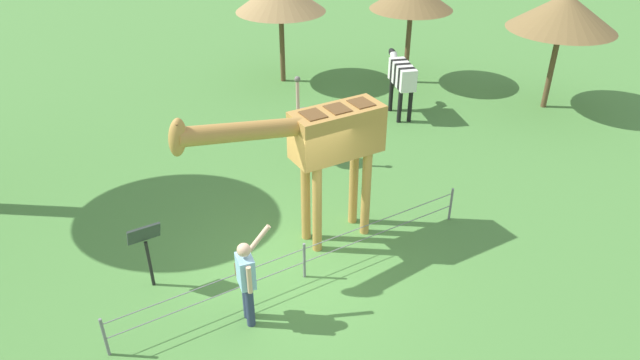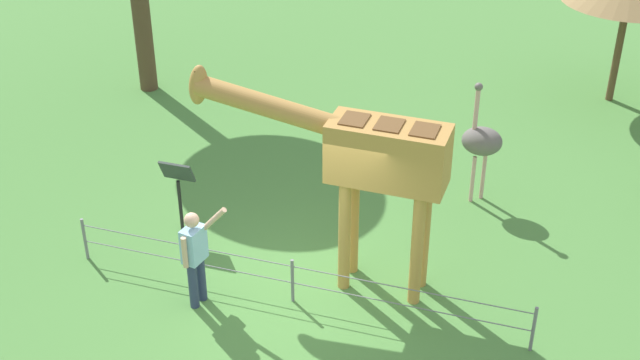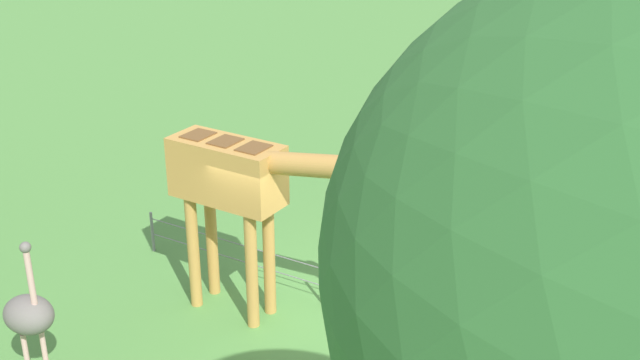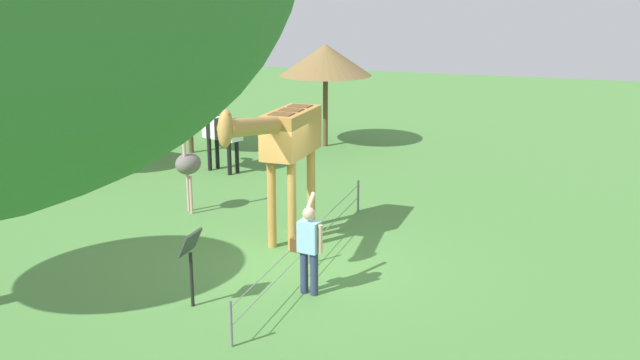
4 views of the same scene
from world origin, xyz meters
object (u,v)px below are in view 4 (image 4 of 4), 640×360
zebra (220,131)px  ostrich (188,164)px  shade_hut_near (187,65)px  info_sign (190,253)px  visitor (309,245)px  shade_hut_far (326,60)px  shade_hut_aside (57,76)px  giraffe (285,141)px

zebra → ostrich: (3.71, 0.98, 0.01)m
shade_hut_near → info_sign: shade_hut_near is taller
visitor → ostrich: (-3.46, -4.18, 0.27)m
visitor → shade_hut_far: bearing=-163.3°
shade_hut_aside → shade_hut_near: bearing=147.0°
zebra → ostrich: 3.84m
zebra → shade_hut_near: 3.07m
info_sign → giraffe: bearing=172.4°
zebra → shade_hut_near: size_ratio=0.56×
shade_hut_aside → info_sign: shade_hut_aside is taller
shade_hut_near → shade_hut_aside: bearing=-33.0°
zebra → shade_hut_far: shade_hut_far is taller
giraffe → visitor: bearing=30.3°
zebra → shade_hut_aside: 4.67m
shade_hut_near → info_sign: (10.06, 5.40, -1.81)m
giraffe → shade_hut_near: bearing=-139.4°
shade_hut_aside → info_sign: size_ratio=2.46×
shade_hut_near → ostrich: bearing=27.9°
ostrich → info_sign: (4.56, 2.49, -0.23)m
shade_hut_far → giraffe: bearing=13.1°
giraffe → shade_hut_near: giraffe is taller
giraffe → shade_hut_aside: bearing=-113.4°
visitor → giraffe: bearing=-149.7°
ostrich → shade_hut_far: (-7.75, 0.81, 1.63)m
ostrich → shade_hut_near: size_ratio=0.70×
shade_hut_far → shade_hut_aside: size_ratio=1.02×
giraffe → zebra: 6.45m
giraffe → shade_hut_far: bearing=-166.9°
giraffe → shade_hut_far: size_ratio=1.19×
visitor → shade_hut_far: shade_hut_far is taller
ostrich → shade_hut_far: shade_hut_far is taller
zebra → info_sign: zebra is taller
giraffe → info_sign: size_ratio=2.98×
info_sign → shade_hut_near: bearing=-151.7°
visitor → info_sign: bearing=-56.8°
giraffe → visitor: giraffe is taller
giraffe → visitor: (2.14, 1.25, -1.28)m
shade_hut_far → info_sign: shade_hut_far is taller
giraffe → shade_hut_near: 8.99m
zebra → shade_hut_near: shade_hut_near is taller
giraffe → zebra: bearing=-142.1°
shade_hut_near → shade_hut_far: 4.35m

